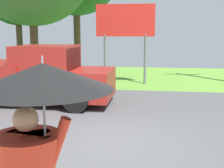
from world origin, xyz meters
The scene contains 4 objects.
ground_plane centered at (0.00, 2.95, -0.05)m, with size 40.00×22.00×0.20m.
monk_pedestrian centered at (-0.12, -3.66, 1.18)m, with size 1.18×1.18×2.13m.
pickup_truck centered at (-3.00, 3.37, 0.87)m, with size 5.20×2.28×1.88m.
roadside_billboard centered at (-0.43, 7.63, 2.55)m, with size 2.60×0.12×3.50m.
Camera 1 is at (0.91, -6.06, 2.32)m, focal length 49.29 mm.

